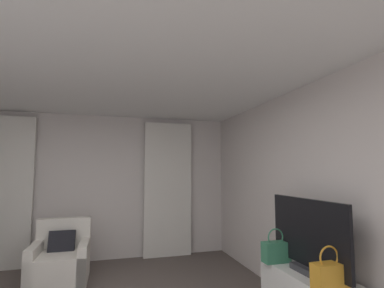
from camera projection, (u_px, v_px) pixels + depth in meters
wall_window at (92, 187)px, 5.22m from camera, size 5.12×0.06×2.60m
wall_right at (331, 198)px, 3.02m from camera, size 0.06×6.12×2.60m
ceiling at (78, 47)px, 2.44m from camera, size 5.12×6.12×0.06m
curtain_left_panel at (2, 191)px, 4.71m from camera, size 0.90×0.06×2.50m
curtain_right_panel at (168, 188)px, 5.47m from camera, size 0.90×0.06×2.50m
armchair at (60, 262)px, 4.11m from camera, size 0.77×0.79×0.86m
tv_flatscreen at (308, 237)px, 2.90m from camera, size 0.20×1.11×0.73m
handbag_primary at (276, 251)px, 3.21m from camera, size 0.30×0.14×0.37m
handbag_secondary at (330, 275)px, 2.47m from camera, size 0.30×0.14×0.37m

